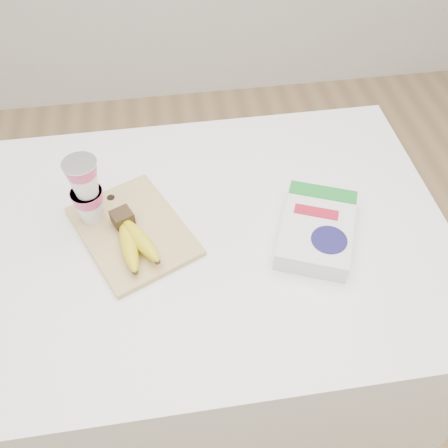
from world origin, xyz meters
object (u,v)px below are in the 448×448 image
table (195,332)px  cereal_box (317,229)px  yogurt_stack (86,190)px  bananas (133,239)px  cutting_board (133,231)px

table → cereal_box: (0.31, -0.05, 0.51)m
yogurt_stack → cereal_box: 0.55m
bananas → cereal_box: 0.44m
table → cutting_board: 0.51m
table → cereal_box: 0.60m
cereal_box → yogurt_stack: bearing=-170.8°
cutting_board → cereal_box: size_ratio=1.07×
cutting_board → bananas: (0.00, -0.05, 0.03)m
table → cereal_box: bearing=-9.6°
bananas → cereal_box: size_ratio=0.69×
table → bananas: (-0.12, -0.03, 0.52)m
yogurt_stack → bananas: bearing=-46.8°
table → yogurt_stack: 0.64m
bananas → cereal_box: (0.44, -0.03, -0.01)m
table → yogurt_stack: bearing=161.4°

